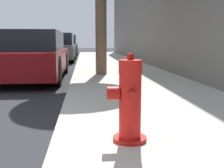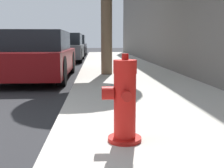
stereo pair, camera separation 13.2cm
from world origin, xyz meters
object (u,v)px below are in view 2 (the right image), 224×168
fire_hydrant (124,102)px  parked_car_near (37,56)px  parked_car_mid (65,48)px  parked_car_far (74,46)px

fire_hydrant → parked_car_near: (-1.78, 5.33, 0.13)m
parked_car_mid → fire_hydrant: bearing=-81.7°
parked_car_mid → parked_car_far: bearing=89.5°
fire_hydrant → parked_car_mid: 12.23m
fire_hydrant → parked_car_mid: (-1.76, 12.10, 0.18)m
parked_car_near → parked_car_mid: size_ratio=0.98×
parked_car_near → parked_car_mid: bearing=89.8°
parked_car_far → fire_hydrant: bearing=-84.5°
fire_hydrant → parked_car_far: parked_car_far is taller
parked_car_near → parked_car_mid: parked_car_mid is taller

